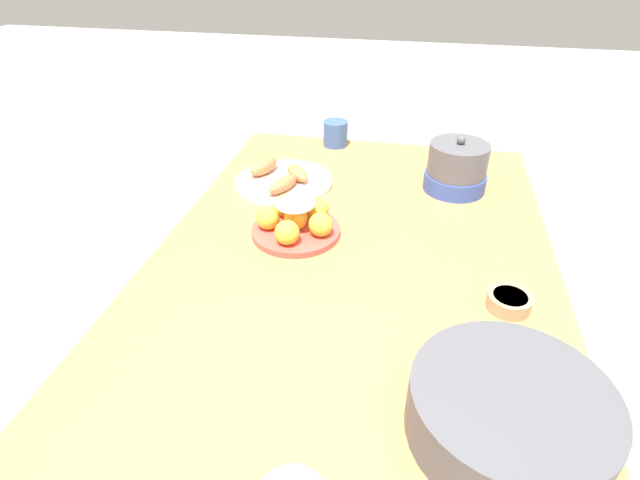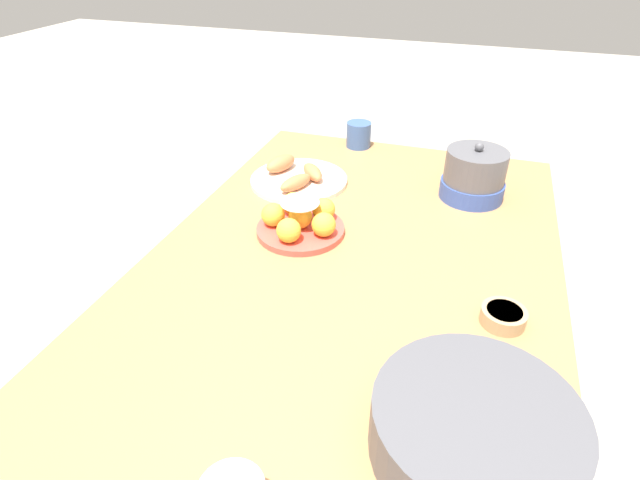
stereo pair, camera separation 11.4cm
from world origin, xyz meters
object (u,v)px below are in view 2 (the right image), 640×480
Objects in this scene: cup_near at (359,135)px; warming_pot at (474,175)px; sauce_bowl at (503,316)px; serving_bowl at (475,429)px; cake_plate at (300,220)px; dining_table at (341,308)px; seafood_platter at (297,177)px.

warming_pot is (0.26, 0.39, 0.03)m from cup_near.
sauce_bowl is 0.52m from warming_pot.
serving_bowl reaches higher than cup_near.
cake_plate is at bearing -111.11° from sauce_bowl.
warming_pot is (-0.32, 0.39, 0.03)m from cake_plate.
cup_near is (-0.77, -0.49, 0.03)m from sauce_bowl.
seafood_platter is at bearing -147.94° from dining_table.
dining_table is at bearing -26.47° from warming_pot.
dining_table is at bearing 44.73° from cake_plate.
cake_plate reaches higher than seafood_platter.
cup_near is (-1.07, -0.45, -0.01)m from serving_bowl.
cake_plate is 2.52× the size of sauce_bowl.
cup_near is (-0.32, 0.10, 0.03)m from seafood_platter.
warming_pot is at bearing -176.01° from serving_bowl.
cake_plate is at bearing -137.72° from serving_bowl.
serving_bowl is 1.73× the size of warming_pot.
dining_table is 0.46m from serving_bowl.
cake_plate is 0.28m from seafood_platter.
warming_pot is at bearing 129.58° from cake_plate.
serving_bowl is at bearing 42.28° from cake_plate.
warming_pot is (-0.81, -0.06, 0.02)m from serving_bowl.
dining_table is at bearing 32.06° from seafood_platter.
sauce_bowl is at bearing 10.71° from warming_pot.
warming_pot is (-0.51, -0.10, 0.05)m from sauce_bowl.
cake_plate reaches higher than dining_table.
seafood_platter is at bearing -17.78° from cup_near.
dining_table is at bearing -138.91° from serving_bowl.
serving_bowl is (0.49, 0.45, 0.01)m from cake_plate.
serving_bowl is 1.16m from cup_near.
sauce_bowl is 0.31× the size of seafood_platter.
seafood_platter is 1.63× the size of warming_pot.
serving_bowl is 0.31m from sauce_bowl.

